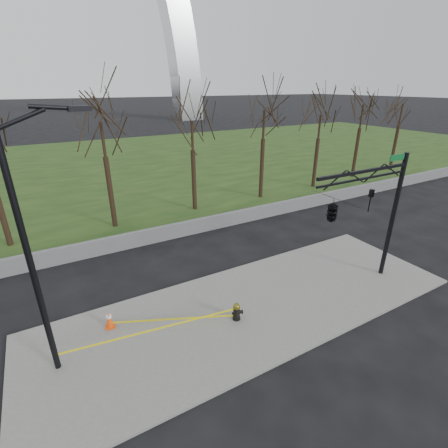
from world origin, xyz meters
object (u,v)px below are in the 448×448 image
traffic_cone (109,319)px  fire_hydrant (237,312)px  traffic_signal_mast (346,207)px  street_light (34,239)px

traffic_cone → fire_hydrant: bearing=-24.2°
traffic_cone → traffic_signal_mast: traffic_signal_mast is taller
traffic_cone → street_light: bearing=-146.7°
street_light → traffic_signal_mast: 10.98m
fire_hydrant → traffic_signal_mast: size_ratio=0.13×
street_light → fire_hydrant: bearing=-16.0°
fire_hydrant → traffic_cone: 4.88m
traffic_signal_mast → street_light: bearing=172.9°
fire_hydrant → street_light: size_ratio=0.09×
fire_hydrant → street_light: 7.50m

